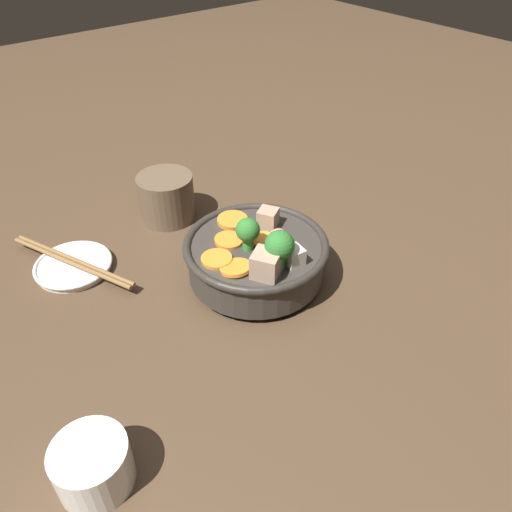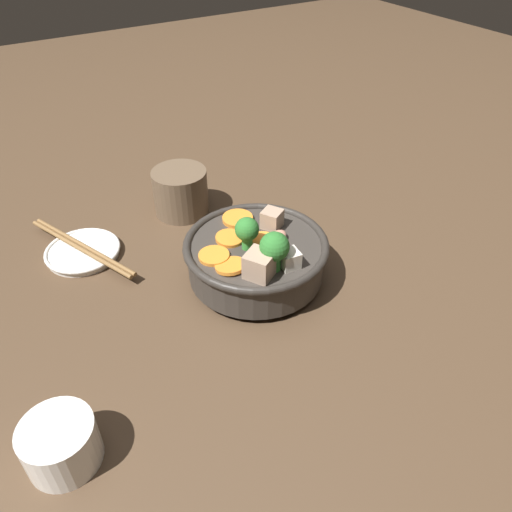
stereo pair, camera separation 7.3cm
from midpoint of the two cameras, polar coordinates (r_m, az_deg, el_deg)
ground_plane at (r=0.76m, az=2.76°, el=-2.58°), size 3.00×3.00×0.00m
stirfry_bowl at (r=0.73m, az=2.90°, el=0.01°), size 0.21×0.21×0.12m
side_saucer at (r=0.83m, az=-16.84°, el=0.39°), size 0.12×0.12×0.01m
tea_cup at (r=0.57m, az=-17.86°, el=-19.94°), size 0.08×0.08×0.06m
dark_mug at (r=0.89m, az=-6.32°, el=7.26°), size 0.12×0.10×0.08m
chopsticks_pair at (r=0.83m, az=-16.96°, el=0.90°), size 0.23×0.10×0.01m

